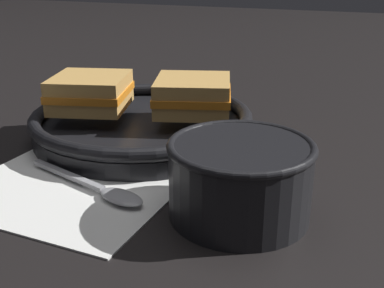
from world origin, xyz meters
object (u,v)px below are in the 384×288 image
soup_bowl (240,175)px  skillet (143,123)px  spoon (105,190)px  sandwich_near_right (91,92)px  sandwich_near_left (193,95)px

soup_bowl → skillet: 0.25m
soup_bowl → spoon: size_ratio=0.82×
skillet → sandwich_near_right: size_ratio=3.39×
sandwich_near_left → soup_bowl: bearing=-55.6°
skillet → sandwich_near_right: (-0.07, -0.02, 0.04)m
skillet → sandwich_near_left: sandwich_near_left is taller
spoon → sandwich_near_right: (-0.12, 0.16, 0.06)m
soup_bowl → sandwich_near_right: size_ratio=1.12×
sandwich_near_left → sandwich_near_right: 0.14m
soup_bowl → sandwich_near_left: 0.22m
soup_bowl → sandwich_near_right: (-0.26, 0.14, 0.02)m
skillet → sandwich_near_left: bearing=14.3°
sandwich_near_left → skillet: bearing=-165.7°
skillet → sandwich_near_left: (0.07, 0.02, 0.04)m
soup_bowl → sandwich_near_left: bearing=124.4°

